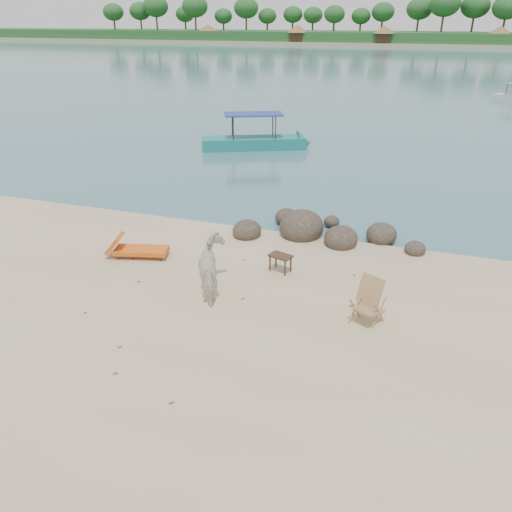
{
  "coord_description": "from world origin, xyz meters",
  "views": [
    {
      "loc": [
        3.62,
        -9.14,
        6.66
      ],
      "look_at": [
        -0.12,
        2.0,
        1.0
      ],
      "focal_mm": 35.0,
      "sensor_mm": 36.0,
      "label": 1
    }
  ],
  "objects": [
    {
      "name": "water",
      "position": [
        0.0,
        90.0,
        0.0
      ],
      "size": [
        400.0,
        400.0,
        0.0
      ],
      "primitive_type": "plane",
      "color": "#3B6E77",
      "rests_on": "ground"
    },
    {
      "name": "boat_near",
      "position": [
        -5.38,
        17.24,
        1.56
      ],
      "size": [
        6.45,
        3.93,
        3.12
      ],
      "primitive_type": null,
      "rotation": [
        0.0,
        0.0,
        0.42
      ],
      "color": "#1A7473",
      "rests_on": "water"
    },
    {
      "name": "boulders",
      "position": [
        0.62,
        6.02,
        0.21
      ],
      "size": [
        6.2,
        2.73,
        1.11
      ],
      "rotation": [
        0.0,
        0.0,
        0.26
      ],
      "color": "#322B21",
      "rests_on": "ground"
    },
    {
      "name": "lounge_chair",
      "position": [
        -4.06,
        2.77,
        0.3
      ],
      "size": [
        2.11,
        1.18,
        0.6
      ],
      "primitive_type": null,
      "rotation": [
        0.0,
        0.0,
        0.26
      ],
      "color": "#C24916",
      "rests_on": "ground"
    },
    {
      "name": "dead_leaves",
      "position": [
        -1.82,
        0.18,
        0.0
      ],
      "size": [
        6.65,
        7.23,
        0.0
      ],
      "color": "brown",
      "rests_on": "ground"
    },
    {
      "name": "cow",
      "position": [
        -1.1,
        1.46,
        0.73
      ],
      "size": [
        1.5,
        1.9,
        1.46
      ],
      "primitive_type": "imported",
      "rotation": [
        0.0,
        0.0,
        3.62
      ],
      "color": "silver",
      "rests_on": "ground"
    },
    {
      "name": "side_table",
      "position": [
        0.22,
        3.17,
        0.26
      ],
      "size": [
        0.73,
        0.58,
        0.51
      ],
      "primitive_type": null,
      "rotation": [
        0.0,
        0.0,
        -0.31
      ],
      "color": "black",
      "rests_on": "ground"
    },
    {
      "name": "deck_chair",
      "position": [
        2.91,
        1.29,
        0.53
      ],
      "size": [
        0.95,
        0.97,
        1.06
      ],
      "primitive_type": null,
      "rotation": [
        0.0,
        0.0,
        -0.5
      ],
      "color": "#A17650",
      "rests_on": "ground"
    },
    {
      "name": "far_scenery",
      "position": [
        0.03,
        136.7,
        3.14
      ],
      "size": [
        420.0,
        18.0,
        9.5
      ],
      "color": "#1E4C1E",
      "rests_on": "ground"
    },
    {
      "name": "far_shore",
      "position": [
        0.0,
        170.0,
        0.0
      ],
      "size": [
        420.0,
        90.0,
        1.4
      ],
      "primitive_type": "cube",
      "color": "tan",
      "rests_on": "ground"
    }
  ]
}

